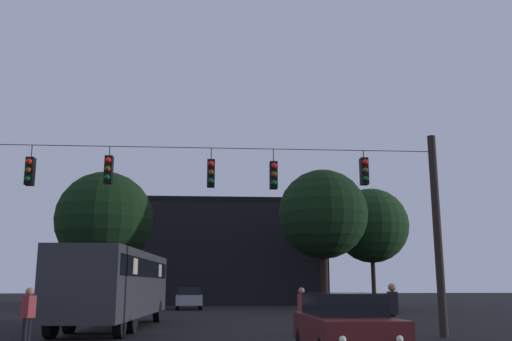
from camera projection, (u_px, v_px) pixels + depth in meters
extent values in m
plane|color=black|center=(205.00, 316.00, 30.79)|extent=(168.00, 168.00, 0.00)
cylinder|color=black|center=(437.00, 233.00, 19.18)|extent=(0.28, 0.28, 6.94)
cylinder|color=black|center=(201.00, 148.00, 19.21)|extent=(16.43, 0.02, 0.02)
cylinder|color=black|center=(32.00, 151.00, 18.77)|extent=(0.03, 0.03, 0.43)
cube|color=black|center=(30.00, 171.00, 18.63)|extent=(0.26, 0.32, 0.95)
sphere|color=red|center=(29.00, 162.00, 18.52)|extent=(0.20, 0.20, 0.20)
sphere|color=#5B3D0C|center=(28.00, 170.00, 18.46)|extent=(0.20, 0.20, 0.20)
sphere|color=#0C4219|center=(28.00, 179.00, 18.40)|extent=(0.20, 0.20, 0.20)
cylinder|color=black|center=(110.00, 151.00, 18.96)|extent=(0.03, 0.03, 0.34)
cube|color=black|center=(109.00, 170.00, 18.83)|extent=(0.26, 0.32, 0.95)
sphere|color=red|center=(108.00, 160.00, 18.71)|extent=(0.20, 0.20, 0.20)
sphere|color=#5B3D0C|center=(108.00, 169.00, 18.65)|extent=(0.20, 0.20, 0.20)
sphere|color=#0C4219|center=(107.00, 178.00, 18.59)|extent=(0.20, 0.20, 0.20)
cylinder|color=black|center=(211.00, 154.00, 19.19)|extent=(0.03, 0.03, 0.42)
cube|color=black|center=(211.00, 173.00, 19.05)|extent=(0.26, 0.32, 0.95)
sphere|color=red|center=(211.00, 164.00, 18.93)|extent=(0.20, 0.20, 0.20)
sphere|color=#5B3D0C|center=(211.00, 172.00, 18.87)|extent=(0.20, 0.20, 0.20)
sphere|color=#0C4219|center=(211.00, 181.00, 18.81)|extent=(0.20, 0.20, 0.20)
cylinder|color=black|center=(273.00, 156.00, 19.33)|extent=(0.03, 0.03, 0.45)
cube|color=black|center=(274.00, 175.00, 19.19)|extent=(0.26, 0.32, 0.95)
sphere|color=red|center=(274.00, 166.00, 19.07)|extent=(0.20, 0.20, 0.20)
sphere|color=#5B3D0C|center=(274.00, 174.00, 19.01)|extent=(0.20, 0.20, 0.20)
sphere|color=#0C4219|center=(274.00, 183.00, 18.95)|extent=(0.20, 0.20, 0.20)
cylinder|color=black|center=(363.00, 155.00, 19.57)|extent=(0.03, 0.03, 0.27)
cube|color=black|center=(364.00, 171.00, 19.44)|extent=(0.26, 0.32, 0.95)
sphere|color=red|center=(365.00, 162.00, 19.33)|extent=(0.20, 0.20, 0.20)
sphere|color=#5B3D0C|center=(365.00, 170.00, 19.27)|extent=(0.20, 0.20, 0.20)
sphere|color=#0C4219|center=(366.00, 179.00, 19.21)|extent=(0.20, 0.20, 0.20)
cube|color=#2D2D33|center=(116.00, 284.00, 22.39)|extent=(3.01, 11.10, 2.50)
cube|color=black|center=(117.00, 268.00, 22.51)|extent=(3.01, 10.45, 0.70)
cylinder|color=black|center=(110.00, 311.00, 25.99)|extent=(0.33, 1.01, 1.00)
cylinder|color=black|center=(157.00, 311.00, 26.04)|extent=(0.33, 1.01, 1.00)
cylinder|color=black|center=(70.00, 319.00, 19.96)|extent=(0.33, 1.01, 1.00)
cylinder|color=black|center=(132.00, 319.00, 20.01)|extent=(0.33, 1.01, 1.00)
cylinder|color=black|center=(51.00, 323.00, 18.02)|extent=(0.33, 1.01, 1.00)
cylinder|color=black|center=(120.00, 323.00, 18.07)|extent=(0.33, 1.01, 1.00)
cube|color=beige|center=(133.00, 271.00, 25.74)|extent=(2.59, 0.92, 0.56)
cube|color=beige|center=(100.00, 266.00, 19.82)|extent=(2.59, 0.92, 0.56)
cube|color=#511919|center=(345.00, 331.00, 13.02)|extent=(1.87, 4.33, 0.68)
cube|color=black|center=(343.00, 304.00, 13.28)|extent=(1.62, 2.35, 0.52)
cylinder|color=black|center=(362.00, 340.00, 14.40)|extent=(0.23, 0.64, 0.64)
cylinder|color=black|center=(302.00, 340.00, 14.27)|extent=(0.23, 0.64, 0.64)
sphere|color=white|center=(399.00, 339.00, 11.02)|extent=(0.18, 0.18, 0.18)
sphere|color=white|center=(342.00, 339.00, 10.92)|extent=(0.18, 0.18, 0.18)
cube|color=#99999E|center=(189.00, 300.00, 39.38)|extent=(2.05, 4.40, 0.68)
cube|color=black|center=(189.00, 291.00, 39.36)|extent=(1.72, 2.41, 0.52)
cylinder|color=black|center=(178.00, 304.00, 40.59)|extent=(0.26, 0.65, 0.64)
cylinder|color=black|center=(199.00, 304.00, 40.79)|extent=(0.26, 0.65, 0.64)
cylinder|color=black|center=(177.00, 305.00, 37.84)|extent=(0.26, 0.65, 0.64)
cylinder|color=black|center=(200.00, 305.00, 38.04)|extent=(0.26, 0.65, 0.64)
sphere|color=white|center=(181.00, 299.00, 41.35)|extent=(0.18, 0.18, 0.18)
sphere|color=white|center=(196.00, 299.00, 41.50)|extent=(0.18, 0.18, 0.18)
cylinder|color=black|center=(28.00, 333.00, 15.41)|extent=(0.14, 0.14, 0.81)
cylinder|color=black|center=(25.00, 333.00, 15.26)|extent=(0.14, 0.14, 0.81)
cube|color=maroon|center=(28.00, 307.00, 15.48)|extent=(0.33, 0.41, 0.61)
sphere|color=#8C6B51|center=(30.00, 292.00, 15.56)|extent=(0.22, 0.22, 0.22)
cylinder|color=black|center=(302.00, 323.00, 19.22)|extent=(0.14, 0.14, 0.80)
cylinder|color=black|center=(302.00, 323.00, 19.37)|extent=(0.14, 0.14, 0.80)
cube|color=maroon|center=(302.00, 303.00, 19.44)|extent=(0.35, 0.42, 0.60)
sphere|color=#8C6B51|center=(301.00, 291.00, 19.52)|extent=(0.22, 0.22, 0.22)
cylinder|color=black|center=(393.00, 330.00, 16.05)|extent=(0.14, 0.14, 0.87)
cylinder|color=black|center=(395.00, 330.00, 15.89)|extent=(0.14, 0.14, 0.87)
cube|color=black|center=(393.00, 303.00, 16.12)|extent=(0.27, 0.38, 0.65)
sphere|color=#8C6B51|center=(392.00, 287.00, 16.21)|extent=(0.24, 0.24, 0.24)
cube|color=black|center=(218.00, 257.00, 52.12)|extent=(18.57, 12.42, 8.56)
cube|color=black|center=(219.00, 209.00, 53.04)|extent=(18.57, 12.42, 0.50)
cylinder|color=black|center=(101.00, 282.00, 35.99)|extent=(0.39, 0.39, 3.70)
sphere|color=black|center=(104.00, 220.00, 36.81)|extent=(6.40, 6.40, 6.40)
cylinder|color=#2D2116|center=(374.00, 279.00, 42.45)|extent=(0.33, 0.33, 4.22)
sphere|color=black|center=(371.00, 225.00, 43.29)|extent=(5.78, 5.78, 5.78)
cylinder|color=black|center=(324.00, 278.00, 37.93)|extent=(0.52, 0.52, 4.38)
sphere|color=black|center=(323.00, 214.00, 38.81)|extent=(6.24, 6.24, 6.24)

